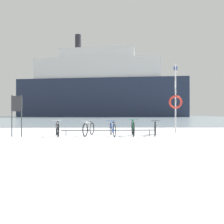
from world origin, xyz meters
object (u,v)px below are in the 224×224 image
object	(u,v)px
bicycle_0	(57,129)
bicycle_1	(89,129)
rescue_post	(176,100)
ferry_ship	(100,89)
bicycle_3	(133,128)
bicycle_2	(113,129)
bicycle_4	(155,129)
info_sign	(17,108)

from	to	relation	value
bicycle_0	bicycle_1	distance (m)	1.56
rescue_post	ferry_ship	bearing A→B (deg)	96.21
bicycle_3	ferry_ship	world-z (taller)	ferry_ship
ferry_ship	bicycle_3	bearing A→B (deg)	-86.28
bicycle_0	bicycle_2	bearing A→B (deg)	0.43
bicycle_4	bicycle_3	bearing A→B (deg)	-174.32
bicycle_2	info_sign	distance (m)	4.79
info_sign	bicycle_1	bearing A→B (deg)	7.87
bicycle_3	ferry_ship	xyz separation A→B (m)	(-4.13, 63.48, 9.24)
bicycle_1	rescue_post	world-z (taller)	rescue_post
bicycle_0	bicycle_1	bearing A→B (deg)	5.14
ferry_ship	rescue_post	bearing A→B (deg)	-83.79
bicycle_2	rescue_post	xyz separation A→B (m)	(3.67, 1.50, 1.54)
bicycle_0	bicycle_3	world-z (taller)	bicycle_3
bicycle_1	bicycle_2	world-z (taller)	bicycle_1
rescue_post	ferry_ship	distance (m)	62.95
bicycle_2	info_sign	xyz separation A→B (m)	(-4.67, -0.36, 1.04)
bicycle_4	info_sign	size ratio (longest dim) A/B	0.79
bicycle_0	bicycle_1	xyz separation A→B (m)	(1.56, 0.14, -0.01)
bicycle_0	info_sign	size ratio (longest dim) A/B	0.77
bicycle_3	bicycle_4	bearing A→B (deg)	5.68
bicycle_4	rescue_post	bearing A→B (deg)	40.93
info_sign	bicycle_2	bearing A→B (deg)	4.38
bicycle_2	ferry_ship	bearing A→B (deg)	92.78
bicycle_0	bicycle_3	distance (m)	3.82
info_sign	rescue_post	distance (m)	8.55
bicycle_2	bicycle_4	xyz separation A→B (m)	(2.21, 0.24, -0.01)
rescue_post	ferry_ship	world-z (taller)	ferry_ship
ferry_ship	info_sign	bearing A→B (deg)	-91.41
bicycle_2	bicycle_3	bearing A→B (deg)	6.61
bicycle_2	bicycle_4	distance (m)	2.23
bicycle_1	info_sign	xyz separation A→B (m)	(-3.45, -0.48, 1.04)
bicycle_2	rescue_post	size ratio (longest dim) A/B	0.43
bicycle_0	bicycle_2	distance (m)	2.77
bicycle_1	rescue_post	distance (m)	5.30
bicycle_2	info_sign	bearing A→B (deg)	-175.62
bicycle_0	bicycle_4	world-z (taller)	bicycle_0
bicycle_1	bicycle_3	xyz separation A→B (m)	(2.26, 0.00, 0.03)
bicycle_1	rescue_post	size ratio (longest dim) A/B	0.40
bicycle_4	ferry_ship	xyz separation A→B (m)	(-5.30, 63.36, 9.28)
bicycle_3	rescue_post	xyz separation A→B (m)	(2.62, 1.38, 1.51)
bicycle_0	rescue_post	bearing A→B (deg)	13.27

